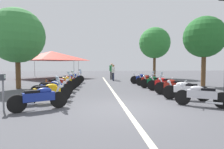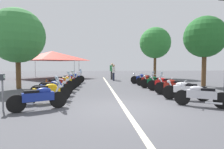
% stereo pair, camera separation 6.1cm
% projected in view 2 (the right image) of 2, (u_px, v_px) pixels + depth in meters
% --- Properties ---
extents(ground_plane, '(80.00, 80.00, 0.00)m').
position_uv_depth(ground_plane, '(125.00, 109.00, 6.73)').
color(ground_plane, '#4C4C51').
extents(lane_centre_stripe, '(21.96, 0.16, 0.01)m').
position_uv_depth(lane_centre_stripe, '(111.00, 89.00, 12.17)').
color(lane_centre_stripe, beige).
rests_on(lane_centre_stripe, ground_plane).
extents(motorcycle_left_row_0, '(1.04, 1.87, 1.20)m').
position_uv_depth(motorcycle_left_row_0, '(39.00, 97.00, 6.51)').
color(motorcycle_left_row_0, black).
rests_on(motorcycle_left_row_0, ground_plane).
extents(motorcycle_left_row_1, '(1.16, 1.83, 0.99)m').
position_uv_depth(motorcycle_left_row_1, '(47.00, 92.00, 7.76)').
color(motorcycle_left_row_1, black).
rests_on(motorcycle_left_row_1, ground_plane).
extents(motorcycle_left_row_2, '(1.01, 1.94, 1.00)m').
position_uv_depth(motorcycle_left_row_2, '(52.00, 88.00, 9.09)').
color(motorcycle_left_row_2, black).
rests_on(motorcycle_left_row_2, ground_plane).
extents(motorcycle_left_row_3, '(1.09, 1.91, 1.23)m').
position_uv_depth(motorcycle_left_row_3, '(58.00, 84.00, 10.53)').
color(motorcycle_left_row_3, black).
rests_on(motorcycle_left_row_3, ground_plane).
extents(motorcycle_left_row_4, '(1.12, 1.88, 1.23)m').
position_uv_depth(motorcycle_left_row_4, '(64.00, 82.00, 11.83)').
color(motorcycle_left_row_4, black).
rests_on(motorcycle_left_row_4, ground_plane).
extents(motorcycle_left_row_5, '(1.00, 2.04, 1.01)m').
position_uv_depth(motorcycle_left_row_5, '(67.00, 81.00, 13.13)').
color(motorcycle_left_row_5, black).
rests_on(motorcycle_left_row_5, ground_plane).
extents(motorcycle_left_row_6, '(1.23, 1.77, 1.00)m').
position_uv_depth(motorcycle_left_row_6, '(70.00, 79.00, 14.65)').
color(motorcycle_left_row_6, black).
rests_on(motorcycle_left_row_6, ground_plane).
extents(motorcycle_left_row_7, '(1.16, 1.91, 1.22)m').
position_uv_depth(motorcycle_left_row_7, '(73.00, 78.00, 15.88)').
color(motorcycle_left_row_7, black).
rests_on(motorcycle_left_row_7, ground_plane).
extents(motorcycle_right_row_0, '(1.20, 1.74, 0.98)m').
position_uv_depth(motorcycle_right_row_0, '(201.00, 95.00, 7.03)').
color(motorcycle_right_row_0, black).
rests_on(motorcycle_right_row_0, ground_plane).
extents(motorcycle_right_row_1, '(1.06, 1.93, 1.01)m').
position_uv_depth(motorcycle_right_row_1, '(185.00, 90.00, 8.33)').
color(motorcycle_right_row_1, black).
rests_on(motorcycle_right_row_1, ground_plane).
extents(motorcycle_right_row_2, '(1.18, 1.85, 1.23)m').
position_uv_depth(motorcycle_right_row_2, '(174.00, 86.00, 9.64)').
color(motorcycle_right_row_2, black).
rests_on(motorcycle_right_row_2, ground_plane).
extents(motorcycle_right_row_3, '(1.20, 1.86, 1.21)m').
position_uv_depth(motorcycle_right_row_3, '(164.00, 83.00, 11.16)').
color(motorcycle_right_row_3, black).
rests_on(motorcycle_right_row_3, ground_plane).
extents(motorcycle_right_row_4, '(1.09, 1.95, 0.99)m').
position_uv_depth(motorcycle_right_row_4, '(155.00, 82.00, 12.39)').
color(motorcycle_right_row_4, black).
rests_on(motorcycle_right_row_4, ground_plane).
extents(motorcycle_right_row_5, '(1.30, 1.72, 0.99)m').
position_uv_depth(motorcycle_right_row_5, '(149.00, 80.00, 13.75)').
color(motorcycle_right_row_5, black).
rests_on(motorcycle_right_row_5, ground_plane).
extents(motorcycle_right_row_6, '(1.16, 2.00, 1.01)m').
position_uv_depth(motorcycle_right_row_6, '(143.00, 79.00, 15.19)').
color(motorcycle_right_row_6, black).
rests_on(motorcycle_right_row_6, ground_plane).
extents(parking_meter, '(0.19, 0.14, 1.29)m').
position_uv_depth(parking_meter, '(2.00, 85.00, 6.38)').
color(parking_meter, slate).
rests_on(parking_meter, ground_plane).
extents(traffic_cone_0, '(0.36, 0.36, 0.61)m').
position_uv_depth(traffic_cone_0, '(46.00, 83.00, 13.10)').
color(traffic_cone_0, orange).
rests_on(traffic_cone_0, ground_plane).
extents(traffic_cone_1, '(0.36, 0.36, 0.61)m').
position_uv_depth(traffic_cone_1, '(169.00, 83.00, 13.21)').
color(traffic_cone_1, orange).
rests_on(traffic_cone_1, ground_plane).
extents(bystander_0, '(0.32, 0.51, 1.77)m').
position_uv_depth(bystander_0, '(112.00, 70.00, 19.68)').
color(bystander_0, black).
rests_on(bystander_0, ground_plane).
extents(bystander_1, '(0.53, 0.32, 1.63)m').
position_uv_depth(bystander_1, '(114.00, 71.00, 18.26)').
color(bystander_1, '#1E2338').
rests_on(bystander_1, ground_plane).
extents(roadside_tree_0, '(3.03, 3.03, 5.18)m').
position_uv_depth(roadside_tree_0, '(205.00, 37.00, 13.60)').
color(roadside_tree_0, brown).
rests_on(roadside_tree_0, ground_plane).
extents(roadside_tree_1, '(3.62, 3.62, 5.36)m').
position_uv_depth(roadside_tree_1, '(17.00, 36.00, 12.26)').
color(roadside_tree_1, brown).
rests_on(roadside_tree_1, ground_plane).
extents(roadside_tree_2, '(3.68, 3.68, 6.04)m').
position_uv_depth(roadside_tree_2, '(155.00, 43.00, 21.82)').
color(roadside_tree_2, brown).
rests_on(roadside_tree_2, ground_plane).
extents(event_tent, '(6.39, 6.39, 3.20)m').
position_uv_depth(event_tent, '(52.00, 56.00, 21.66)').
color(event_tent, '#E54C3F').
rests_on(event_tent, ground_plane).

